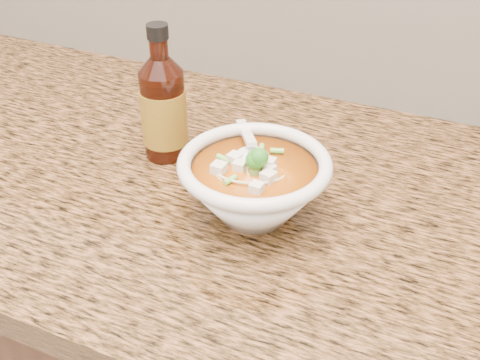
% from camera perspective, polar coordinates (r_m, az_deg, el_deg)
% --- Properties ---
extents(counter_slab, '(4.00, 0.68, 0.04)m').
position_cam_1_polar(counter_slab, '(0.87, -0.42, -0.97)').
color(counter_slab, brown).
rests_on(counter_slab, cabinet).
extents(soup_bowl, '(0.19, 0.21, 0.11)m').
position_cam_1_polar(soup_bowl, '(0.77, 1.39, -0.61)').
color(soup_bowl, white).
rests_on(soup_bowl, counter_slab).
extents(hot_sauce_bottle, '(0.09, 0.09, 0.20)m').
position_cam_1_polar(hot_sauce_bottle, '(0.89, -7.26, 6.72)').
color(hot_sauce_bottle, '#3B1208').
rests_on(hot_sauce_bottle, counter_slab).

